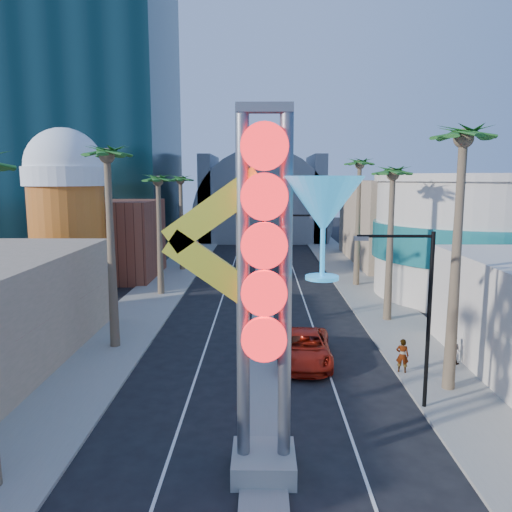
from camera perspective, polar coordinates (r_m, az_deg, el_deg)
The scene contains 22 objects.
sidewalk_west at distance 50.03m, azimuth -10.21°, elevation -3.00°, with size 5.00×100.00×0.15m, color gray.
sidewalk_east at distance 50.05m, azimuth 11.71°, elevation -3.04°, with size 5.00×100.00×0.15m, color gray.
median at distance 52.07m, azimuth 0.75°, elevation -2.39°, with size 1.60×84.00×0.15m, color gray.
hotel_tower at distance 70.24m, azimuth -18.75°, elevation 20.54°, with size 20.00×20.00×50.00m, color black.
brick_filler_west at distance 53.86m, azimuth -16.53°, elevation 1.85°, with size 10.00×10.00×8.00m, color brown.
filler_east at distance 63.37m, azimuth 15.41°, elevation 3.80°, with size 10.00×20.00×10.00m, color tan.
beer_mug at distance 46.34m, azimuth -20.84°, elevation 5.33°, with size 7.00×7.00×14.50m.
turquoise_building at distance 46.98m, azimuth 23.32°, elevation 2.04°, with size 16.60×16.60×10.60m.
canopy at distance 85.28m, azimuth 0.73°, elevation 4.87°, with size 22.00×16.00×22.00m.
neon_sign at distance 16.32m, azimuth 3.80°, elevation -1.44°, with size 6.53×2.60×12.55m.
streetlight_0 at distance 33.51m, azimuth 1.74°, elevation -0.33°, with size 3.79×0.25×8.00m.
streetlight_1 at distance 57.32m, azimuth 0.21°, elevation 3.50°, with size 3.79×0.25×8.00m.
streetlight_2 at distance 22.79m, azimuth 18.10°, elevation -5.27°, with size 3.45×0.25×8.00m.
palm_1 at distance 30.42m, azimuth -16.62°, elevation 9.63°, with size 2.40×2.40×12.70m.
palm_2 at distance 43.99m, azimuth -11.12°, elevation 7.72°, with size 2.40×2.40×11.20m.
palm_3 at distance 55.80m, azimuth -8.61°, elevation 7.99°, with size 2.40×2.40×11.20m.
palm_5 at distance 24.82m, azimuth 22.54°, elevation 10.61°, with size 2.40×2.40×13.20m.
palm_6 at distance 36.23m, azimuth 15.34°, elevation 8.08°, with size 2.40×2.40×11.70m.
palm_7 at distance 47.94m, azimuth 11.75°, elevation 9.38°, with size 2.40×2.40×12.70m.
red_pickup at distance 28.47m, azimuth 5.64°, elevation -10.40°, with size 2.84×6.16×1.71m, color #A71B0C.
pedestrian_a at distance 27.70m, azimuth 16.39°, elevation -10.85°, with size 0.66×0.43×1.80m, color gray.
pedestrian_b at distance 29.88m, azimuth 21.59°, elevation -9.94°, with size 0.74×0.58×1.52m, color gray.
Camera 1 is at (-0.08, -13.07, 10.21)m, focal length 35.00 mm.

